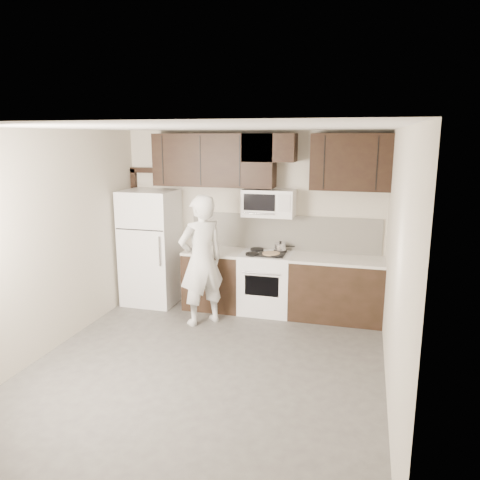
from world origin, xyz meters
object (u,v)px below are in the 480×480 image
at_px(stove, 266,282).
at_px(person, 201,261).
at_px(refrigerator, 151,247).
at_px(microwave, 269,203).

xyz_separation_m(stove, person, (-0.78, -0.67, 0.46)).
bearing_deg(stove, refrigerator, -178.49).
xyz_separation_m(microwave, person, (-0.78, -0.79, -0.73)).
relative_size(refrigerator, person, 0.98).
bearing_deg(stove, person, -139.23).
height_order(microwave, person, microwave).
height_order(microwave, refrigerator, microwave).
bearing_deg(person, microwave, 178.70).
bearing_deg(microwave, person, -134.62).
relative_size(stove, refrigerator, 0.52).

